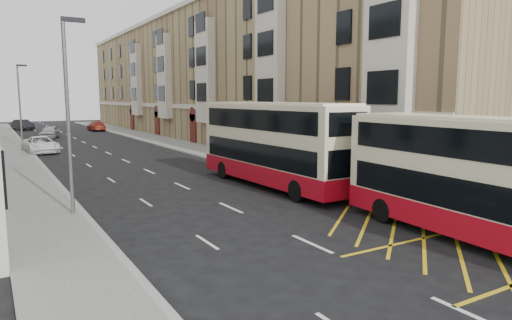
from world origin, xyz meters
TOP-DOWN VIEW (x-y plane):
  - ground at (0.00, 0.00)m, footprint 200.00×200.00m
  - pavement_right at (8.00, 30.00)m, footprint 4.00×120.00m
  - pavement_left at (-7.50, 30.00)m, footprint 3.00×120.00m
  - kerb_right at (6.00, 30.00)m, footprint 0.25×120.00m
  - kerb_left at (-6.00, 30.00)m, footprint 0.25×120.00m
  - road_markings at (0.00, 45.00)m, footprint 10.00×110.00m
  - terrace_right at (14.88, 45.38)m, footprint 10.75×79.00m
  - guard_railing at (6.25, 5.75)m, footprint 0.06×6.56m
  - street_lamp_near at (-6.35, 12.00)m, footprint 0.93×0.18m
  - street_lamp_far at (-6.35, 42.00)m, footprint 0.93×0.18m
  - double_decker_front at (5.00, 1.23)m, footprint 3.14×10.93m
  - double_decker_rear at (4.42, 13.25)m, footprint 2.95×11.83m
  - pedestrian_far at (7.64, 7.10)m, footprint 1.02×0.43m
  - white_van at (-5.20, 37.30)m, footprint 2.91×5.56m
  - car_silver at (-2.65, 53.17)m, footprint 3.17×4.91m
  - car_dark at (-4.50, 71.54)m, footprint 3.14×5.17m
  - car_red at (5.02, 63.85)m, footprint 2.07×5.04m

SIDE VIEW (x-z plane):
  - ground at x=0.00m, z-range 0.00..0.00m
  - road_markings at x=0.00m, z-range 0.00..0.01m
  - pavement_right at x=8.00m, z-range 0.00..0.15m
  - pavement_left at x=-7.50m, z-range 0.00..0.15m
  - kerb_right at x=6.00m, z-range 0.00..0.15m
  - kerb_left at x=-6.00m, z-range 0.00..0.15m
  - car_red at x=5.02m, z-range 0.00..1.46m
  - white_van at x=-5.20m, z-range 0.00..1.49m
  - car_silver at x=-2.65m, z-range 0.00..1.56m
  - car_dark at x=-4.50m, z-range 0.00..1.61m
  - guard_railing at x=6.25m, z-range 0.35..1.36m
  - pedestrian_far at x=7.64m, z-range 0.15..1.89m
  - double_decker_front at x=5.00m, z-range 0.04..4.35m
  - double_decker_rear at x=4.42m, z-range 0.04..4.74m
  - street_lamp_near at x=-6.35m, z-range 0.64..8.64m
  - street_lamp_far at x=-6.35m, z-range 0.64..8.64m
  - terrace_right at x=14.88m, z-range -0.10..15.15m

